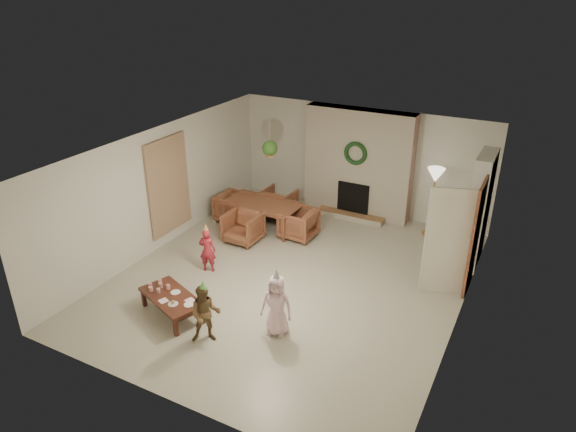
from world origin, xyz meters
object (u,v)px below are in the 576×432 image
Objects in this scene: dining_chair_left at (234,208)px; coffee_table_top at (171,297)px; dining_table at (262,216)px; child_pink at (277,305)px; dining_chair_near at (243,227)px; dining_chair_right at (298,223)px; child_red at (207,250)px; child_plaid at (205,314)px; dining_chair_far at (279,203)px.

dining_chair_left is 0.61× the size of coffee_table_top.
child_pink reaches higher than dining_table.
dining_chair_near is 0.70× the size of child_pink.
dining_chair_right is 2.24m from child_red.
dining_chair_near and dining_chair_left have the same top height.
dining_chair_near is 1.00× the size of dining_chair_right.
coffee_table_top is at bearing -161.30° from dining_chair_left.
child_plaid is (0.91, -0.28, 0.15)m from coffee_table_top.
dining_chair_left is 1.68m from dining_chair_right.
coffee_table_top is 1.22× the size of child_plaid.
child_red is at bearing -87.44° from dining_table.
dining_chair_near is 1.34m from child_red.
child_red is 2.34m from child_pink.
dining_chair_right is (1.67, -0.06, 0.00)m from dining_chair_left.
dining_chair_near is 2.80m from coffee_table_top.
child_pink reaches higher than child_plaid.
dining_chair_near is at bearing 122.31° from child_pink.
child_pink is at bearing 4.37° from child_plaid.
dining_table is 2.34× the size of dining_chair_far.
dining_chair_far is 4.71m from child_plaid.
dining_chair_far is 0.82× the size of child_red.
dining_chair_far is 0.74× the size of child_plaid.
dining_chair_left is at bearing -90.00° from dining_chair_right.
dining_chair_near reaches higher than dining_table.
dining_chair_far is at bearing -108.93° from child_red.
dining_chair_near is 1.05m from dining_chair_left.
coffee_table_top is (-0.60, -3.49, 0.01)m from dining_chair_right.
child_pink is (2.13, -2.39, 0.19)m from dining_chair_near.
dining_chair_right reaches higher than coffee_table_top.
dining_chair_left is (-0.74, 0.02, 0.03)m from dining_table.
dining_table is 2.34× the size of dining_chair_near.
dining_chair_left is 0.74× the size of child_plaid.
dining_chair_left is (-0.72, 0.77, 0.00)m from dining_chair_near.
child_pink is at bearing 22.55° from dining_chair_right.
child_pink reaches higher than child_red.
dining_table is 3.78m from child_pink.
child_pink reaches higher than dining_chair_left.
dining_table is 1.64× the size of child_pink.
dining_chair_left is 3.71m from coffee_table_top.
dining_chair_near is 0.82× the size of child_red.
dining_chair_right is 0.74× the size of child_plaid.
child_pink is at bearing 120.04° from dining_chair_far.
dining_chair_right is at bearing 61.41° from child_plaid.
coffee_table_top is 1.82m from child_pink.
child_pink is at bearing 33.62° from coffee_table_top.
child_red is at bearing 91.73° from child_plaid.
dining_chair_left is at bearing 122.68° from child_pink.
child_pink is at bearing -54.29° from dining_table.
dining_chair_left is 0.82× the size of child_red.
child_red is 0.90× the size of child_plaid.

